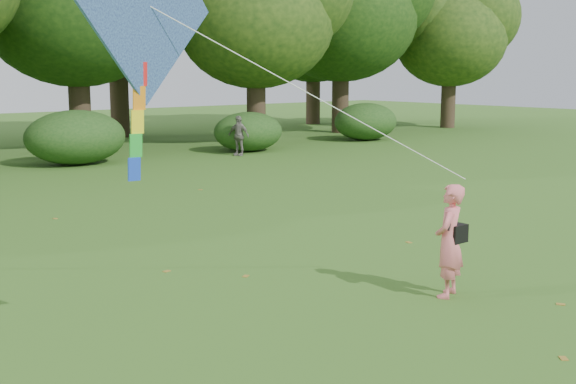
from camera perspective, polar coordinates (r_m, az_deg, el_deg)
ground at (r=9.75m, az=10.97°, el=-9.80°), size 100.00×100.00×0.00m
man_kite_flyer at (r=10.52m, az=12.61°, el=-3.79°), size 0.70×0.60×1.63m
bystander_right at (r=27.48m, az=-3.93°, el=4.46°), size 0.66×0.97×1.52m
crossbody_bag at (r=10.57m, az=13.15°, el=-3.15°), size 0.43×0.20×0.68m
flying_kite at (r=8.20m, az=-10.96°, el=13.90°), size 5.46×1.38×3.31m
fallen_leaves at (r=12.54m, az=7.47°, el=-5.28°), size 6.28×14.54×0.01m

